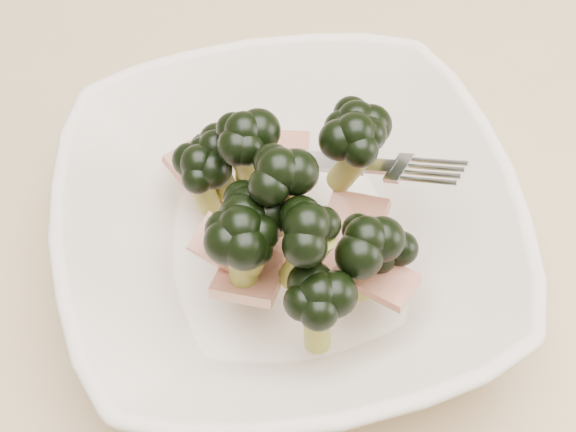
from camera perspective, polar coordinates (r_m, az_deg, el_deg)
The scene contains 2 objects.
dining_table at distance 0.64m, azimuth 9.12°, elevation -2.97°, with size 1.20×0.80×0.75m.
broccoli_dish at distance 0.48m, azimuth 0.01°, elevation -0.77°, with size 0.28×0.28×0.13m.
Camera 1 is at (-0.15, -0.31, 1.19)m, focal length 50.00 mm.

